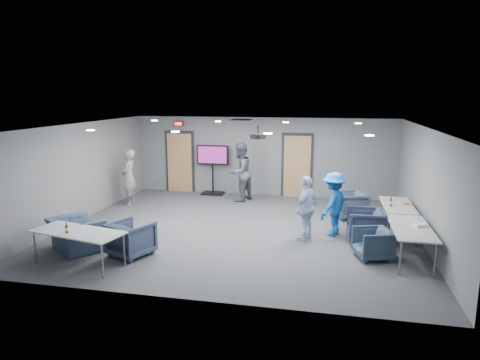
% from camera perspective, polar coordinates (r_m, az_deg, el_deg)
% --- Properties ---
extents(floor, '(9.00, 9.00, 0.00)m').
position_cam_1_polar(floor, '(11.28, -0.20, -6.57)').
color(floor, '#3C3F44').
rests_on(floor, ground).
extents(ceiling, '(9.00, 9.00, 0.00)m').
position_cam_1_polar(ceiling, '(10.75, -0.21, 7.24)').
color(ceiling, silver).
rests_on(ceiling, wall_back).
extents(wall_back, '(9.00, 0.02, 2.70)m').
position_cam_1_polar(wall_back, '(14.82, 3.02, 3.12)').
color(wall_back, slate).
rests_on(wall_back, floor).
extents(wall_front, '(9.00, 0.02, 2.70)m').
position_cam_1_polar(wall_front, '(7.19, -6.89, -5.92)').
color(wall_front, slate).
rests_on(wall_front, floor).
extents(wall_left, '(0.02, 8.00, 2.70)m').
position_cam_1_polar(wall_left, '(12.65, -20.57, 0.97)').
color(wall_left, slate).
rests_on(wall_left, floor).
extents(wall_right, '(0.02, 8.00, 2.70)m').
position_cam_1_polar(wall_right, '(10.94, 23.52, -0.78)').
color(wall_right, slate).
rests_on(wall_right, floor).
extents(door_left, '(1.06, 0.17, 2.24)m').
position_cam_1_polar(door_left, '(15.55, -8.01, 2.37)').
color(door_left, black).
rests_on(door_left, wall_back).
extents(door_right, '(1.06, 0.17, 2.24)m').
position_cam_1_polar(door_right, '(14.68, 7.62, 1.84)').
color(door_right, black).
rests_on(door_right, wall_back).
extents(exit_sign, '(0.32, 0.08, 0.16)m').
position_cam_1_polar(exit_sign, '(15.38, -8.18, 7.45)').
color(exit_sign, black).
rests_on(exit_sign, wall_back).
extents(hvac_diffuser, '(0.60, 0.60, 0.03)m').
position_cam_1_polar(hvac_diffuser, '(13.59, 0.19, 8.05)').
color(hvac_diffuser, black).
rests_on(hvac_diffuser, ceiling).
extents(downlights, '(6.18, 3.78, 0.02)m').
position_cam_1_polar(downlights, '(10.76, -0.21, 7.16)').
color(downlights, white).
rests_on(downlights, ceiling).
extents(person_a, '(0.51, 0.70, 1.79)m').
position_cam_1_polar(person_a, '(13.92, -14.57, 0.33)').
color(person_a, gray).
rests_on(person_a, floor).
extents(person_b, '(1.06, 1.16, 1.93)m').
position_cam_1_polar(person_b, '(14.01, -0.00, 1.06)').
color(person_b, '#535A64').
rests_on(person_b, floor).
extents(person_c, '(0.73, 1.00, 1.58)m').
position_cam_1_polar(person_c, '(10.41, 8.85, -3.72)').
color(person_c, silver).
rests_on(person_c, floor).
extents(person_d, '(1.00, 1.19, 1.60)m').
position_cam_1_polar(person_d, '(10.87, 12.35, -3.15)').
color(person_d, '#1B57B1').
rests_on(person_d, floor).
extents(chair_right_a, '(1.04, 1.02, 0.76)m').
position_cam_1_polar(chair_right_a, '(12.57, 14.50, -3.24)').
color(chair_right_a, '#394863').
rests_on(chair_right_a, floor).
extents(chair_right_b, '(0.88, 0.86, 0.78)m').
position_cam_1_polar(chair_right_b, '(10.72, 16.40, -5.82)').
color(chair_right_b, '#313955').
rests_on(chair_right_b, floor).
extents(chair_right_c, '(0.90, 0.89, 0.66)m').
position_cam_1_polar(chair_right_c, '(9.69, 17.27, -8.11)').
color(chair_right_c, '#35475C').
rests_on(chair_right_c, floor).
extents(chair_front_a, '(1.08, 1.09, 0.77)m').
position_cam_1_polar(chair_front_a, '(9.70, -14.32, -7.58)').
color(chair_front_a, '#333D59').
rests_on(chair_front_a, floor).
extents(chair_front_b, '(1.49, 1.46, 0.73)m').
position_cam_1_polar(chair_front_b, '(10.39, -21.04, -6.81)').
color(chair_front_b, '#3B4A67').
rests_on(chair_front_b, floor).
extents(table_right_a, '(0.73, 1.76, 0.73)m').
position_cam_1_polar(table_right_a, '(11.56, 20.26, -3.31)').
color(table_right_a, silver).
rests_on(table_right_a, floor).
extents(table_right_b, '(0.79, 1.90, 0.73)m').
position_cam_1_polar(table_right_b, '(9.76, 21.83, -6.07)').
color(table_right_b, silver).
rests_on(table_right_b, floor).
extents(table_front_left, '(2.06, 1.19, 0.73)m').
position_cam_1_polar(table_front_left, '(9.40, -20.79, -6.63)').
color(table_front_left, silver).
rests_on(table_front_left, floor).
extents(bottle_front, '(0.06, 0.06, 0.24)m').
position_cam_1_polar(bottle_front, '(9.32, -22.12, -6.07)').
color(bottle_front, brown).
rests_on(bottle_front, table_front_left).
extents(bottle_right, '(0.07, 0.07, 0.28)m').
position_cam_1_polar(bottle_right, '(11.28, 19.46, -2.83)').
color(bottle_right, brown).
rests_on(bottle_right, table_right_a).
extents(snack_box, '(0.18, 0.12, 0.04)m').
position_cam_1_polar(snack_box, '(11.66, 21.24, -2.93)').
color(snack_box, '#E26738').
rests_on(snack_box, table_right_a).
extents(wrapper, '(0.30, 0.26, 0.06)m').
position_cam_1_polar(wrapper, '(9.85, 22.89, -5.55)').
color(wrapper, white).
rests_on(wrapper, table_right_b).
extents(tv_stand, '(1.13, 0.54, 1.74)m').
position_cam_1_polar(tv_stand, '(14.99, -3.67, 1.79)').
color(tv_stand, black).
rests_on(tv_stand, floor).
extents(projector, '(0.39, 0.37, 0.35)m').
position_cam_1_polar(projector, '(11.12, 2.42, 5.85)').
color(projector, black).
rests_on(projector, ceiling).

